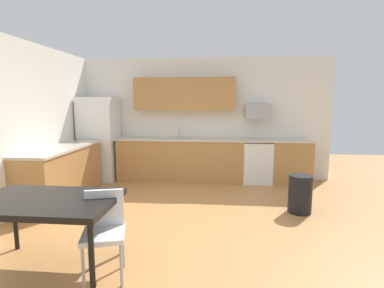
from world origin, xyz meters
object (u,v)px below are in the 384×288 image
Objects in this scene: oven_range at (257,161)px; dining_table at (45,205)px; trash_bin at (300,194)px; microwave at (258,111)px; chair_near_table at (104,227)px; refrigerator at (100,139)px.

dining_table is (-2.54, -3.69, 0.25)m from oven_range.
trash_bin is (0.46, -1.77, -0.16)m from oven_range.
trash_bin is (0.46, -1.87, -1.22)m from microwave.
oven_range is 1.07× the size of chair_near_table.
microwave is at bearing 56.15° from dining_table.
oven_range is 1.84m from trash_bin.
dining_table is at bearing -124.56° from oven_range.
microwave is (-0.00, 0.10, 1.07)m from oven_range.
refrigerator reaches higher than chair_near_table.
trash_bin is at bearing -75.43° from oven_range.
dining_table is 3.58m from trash_bin.
dining_table is (-2.54, -3.79, -0.82)m from microwave.
oven_range is 4.18m from chair_near_table.
microwave reaches higher than oven_range.
refrigerator is at bearing -178.68° from oven_range.
trash_bin is at bearing -76.18° from microwave.
chair_near_table is (1.53, -3.62, -0.41)m from refrigerator.
dining_table is at bearing 178.87° from chair_near_table.
microwave is 0.90× the size of trash_bin.
microwave is (3.47, 0.18, 0.61)m from refrigerator.
chair_near_table is (-1.94, -3.70, 0.05)m from oven_range.
refrigerator reaches higher than microwave.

